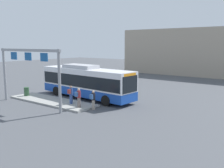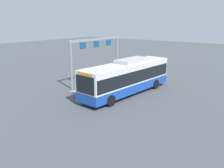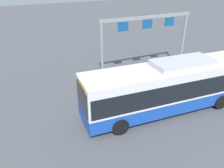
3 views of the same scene
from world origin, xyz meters
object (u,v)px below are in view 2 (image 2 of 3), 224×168
(bus_main, at_px, (127,76))
(person_boarding, at_px, (79,88))
(person_waiting_near, at_px, (82,83))
(person_waiting_mid, at_px, (96,81))
(trash_bin, at_px, (128,74))

(bus_main, distance_m, person_boarding, 4.95)
(person_boarding, relative_size, person_waiting_near, 1.00)
(person_waiting_near, xyz_separation_m, person_waiting_mid, (-1.52, 0.55, 0.00))
(bus_main, bearing_deg, person_waiting_mid, -67.92)
(person_waiting_near, bearing_deg, trash_bin, 101.04)
(bus_main, height_order, person_boarding, bus_main)
(person_boarding, height_order, person_waiting_near, person_waiting_near)
(bus_main, relative_size, person_waiting_mid, 6.89)
(bus_main, distance_m, person_waiting_mid, 3.45)
(bus_main, relative_size, trash_bin, 12.79)
(person_boarding, bearing_deg, person_waiting_near, 118.82)
(bus_main, height_order, person_waiting_mid, bus_main)
(person_waiting_mid, height_order, trash_bin, person_waiting_mid)
(trash_bin, bearing_deg, bus_main, 33.19)
(person_waiting_near, relative_size, person_waiting_mid, 1.00)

